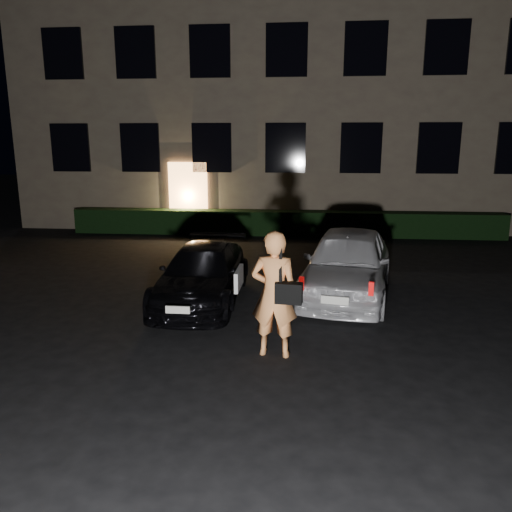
{
  "coord_description": "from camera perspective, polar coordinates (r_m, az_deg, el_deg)",
  "views": [
    {
      "loc": [
        0.64,
        -6.86,
        3.26
      ],
      "look_at": [
        -0.19,
        2.0,
        1.2
      ],
      "focal_mm": 35.0,
      "sensor_mm": 36.0,
      "label": 1
    }
  ],
  "objects": [
    {
      "name": "ground",
      "position": [
        7.62,
        0.01,
        -12.26
      ],
      "size": [
        80.0,
        80.0,
        0.0
      ],
      "primitive_type": "plane",
      "color": "black",
      "rests_on": "ground"
    },
    {
      "name": "building",
      "position": [
        22.03,
        3.89,
        20.19
      ],
      "size": [
        20.0,
        8.11,
        12.0
      ],
      "color": "brown",
      "rests_on": "ground"
    },
    {
      "name": "hedge",
      "position": [
        17.6,
        3.21,
        3.78
      ],
      "size": [
        15.0,
        0.7,
        0.85
      ],
      "primitive_type": "cube",
      "color": "black",
      "rests_on": "ground"
    },
    {
      "name": "sedan",
      "position": [
        10.36,
        -6.11,
        -2.07
      ],
      "size": [
        1.7,
        4.01,
        1.13
      ],
      "rotation": [
        0.0,
        0.0,
        -0.01
      ],
      "color": "black",
      "rests_on": "ground"
    },
    {
      "name": "hatch",
      "position": [
        10.76,
        10.42,
        -0.78
      ],
      "size": [
        2.46,
        4.49,
        1.45
      ],
      "rotation": [
        0.0,
        0.0,
        -0.18
      ],
      "color": "silver",
      "rests_on": "ground"
    },
    {
      "name": "man",
      "position": [
        7.59,
        2.14,
        -4.36
      ],
      "size": [
        0.82,
        0.55,
        1.97
      ],
      "rotation": [
        0.0,
        0.0,
        3.03
      ],
      "color": "#F19552",
      "rests_on": "ground"
    }
  ]
}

